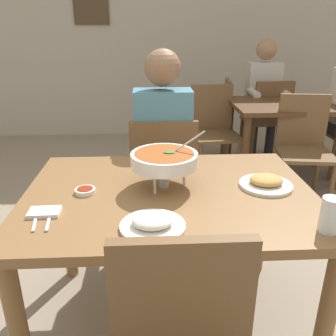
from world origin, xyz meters
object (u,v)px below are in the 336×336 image
appetizer_plate (266,182)px  drink_glass (330,217)px  chair_bg_window (303,142)px  patron_bg_middle (263,93)px  chair_bg_middle (268,116)px  chair_bg_corner (217,115)px  sauce_dish (85,190)px  dining_table_far (283,117)px  chair_bg_right (213,126)px  diner_main (163,139)px  curry_bowl (164,160)px  chair_diner_main (163,174)px  rice_plate (153,223)px  dining_table_main (170,212)px

appetizer_plate → drink_glass: size_ratio=1.85×
chair_bg_window → patron_bg_middle: size_ratio=0.69×
chair_bg_middle → chair_bg_corner: bearing=175.5°
drink_glass → chair_bg_window: 1.90m
sauce_dish → dining_table_far: (1.58, 1.87, -0.14)m
patron_bg_middle → sauce_dish: bearing=-122.3°
dining_table_far → chair_bg_right: bearing=172.6°
diner_main → chair_bg_window: 1.39m
diner_main → chair_bg_right: bearing=65.0°
curry_bowl → chair_diner_main: bearing=88.2°
rice_plate → chair_bg_middle: size_ratio=0.27×
patron_bg_middle → chair_bg_right: bearing=-141.8°
chair_diner_main → chair_bg_middle: 2.02m
sauce_dish → chair_bg_window: (1.59, 1.39, -0.25)m
dining_table_main → chair_bg_right: (0.55, 1.96, -0.13)m
chair_bg_middle → chair_bg_window: same height
chair_bg_window → chair_bg_right: bearing=139.8°
appetizer_plate → curry_bowl: bearing=176.5°
appetizer_plate → chair_bg_right: 1.96m
chair_bg_right → chair_bg_window: same height
patron_bg_middle → dining_table_main: bearing=-115.7°
dining_table_far → patron_bg_middle: bearing=92.7°
appetizer_plate → drink_glass: 0.40m
dining_table_main → dining_table_far: 2.23m
diner_main → chair_bg_corner: diner_main is taller
rice_plate → sauce_dish: size_ratio=2.67×
diner_main → chair_bg_right: (0.55, 1.18, -0.24)m
dining_table_main → diner_main: (0.00, 0.79, 0.10)m
sauce_dish → chair_bg_middle: chair_bg_middle is taller
rice_plate → sauce_dish: rice_plate is taller
sauce_dish → chair_bg_window: chair_bg_window is taller
rice_plate → chair_bg_corner: (0.74, 2.71, -0.26)m
sauce_dish → patron_bg_middle: size_ratio=0.07×
rice_plate → chair_bg_right: bearing=74.5°
dining_table_main → drink_glass: bearing=-33.5°
sauce_dish → rice_plate: bearing=-46.9°
drink_glass → chair_bg_right: size_ratio=0.14×
chair_diner_main → sauce_dish: bearing=-116.4°
chair_bg_window → appetizer_plate: bearing=-119.7°
dining_table_far → chair_bg_corner: 0.77m
diner_main → chair_bg_right: 1.32m
drink_glass → chair_bg_right: bearing=89.8°
chair_diner_main → diner_main: (0.00, 0.03, 0.24)m
rice_plate → drink_glass: 0.63m
diner_main → chair_bg_corner: size_ratio=1.46×
diner_main → drink_glass: size_ratio=10.08×
dining_table_main → appetizer_plate: bearing=3.1°
diner_main → chair_bg_middle: (1.23, 1.57, -0.24)m
chair_bg_corner → chair_bg_window: 1.15m
chair_bg_right → diner_main: bearing=-115.0°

